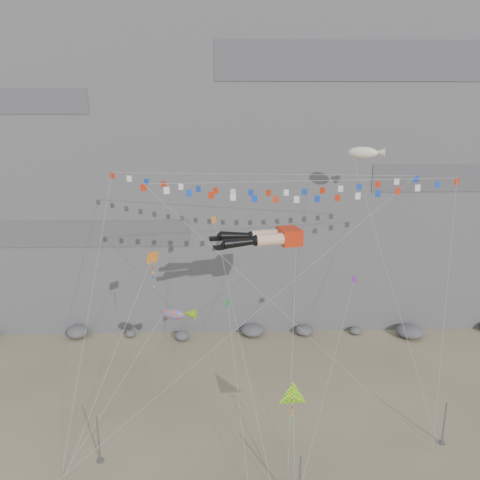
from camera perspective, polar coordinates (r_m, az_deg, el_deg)
The scene contains 15 objects.
ground at distance 40.67m, azimuth 2.88°, elevation -22.19°, with size 120.00×120.00×0.00m, color tan.
cliff at distance 64.45m, azimuth 0.91°, elevation 15.26°, with size 80.00×28.00×50.00m, color slate.
talus_boulders at distance 54.91m, azimuth 1.50°, elevation -10.97°, with size 60.00×3.00×1.20m, color #59585D, non-canonical shape.
anchor_pole_left at distance 38.08m, azimuth -16.86°, elevation -22.26°, with size 0.12×0.12×3.78m, color slate.
anchor_pole_right at distance 41.36m, azimuth 23.63°, elevation -19.80°, with size 0.12×0.12×3.60m, color slate.
legs_kite at distance 39.33m, azimuth 3.14°, elevation 0.27°, with size 7.89×15.33×20.22m.
flag_banner_upper at distance 42.21m, azimuth 2.39°, elevation 7.98°, with size 28.26×15.98×28.22m.
flag_banner_lower at distance 37.85m, azimuth 8.27°, elevation 7.10°, with size 25.54×8.88×22.66m.
harlequin_kite at distance 38.40m, azimuth -10.65°, elevation -2.20°, with size 6.52×9.94×16.93m.
fish_windsock at distance 38.29m, azimuth -8.13°, elevation -8.95°, with size 9.12×8.55×13.89m.
delta_kite at distance 35.04m, azimuth 6.47°, elevation -18.51°, with size 2.36×5.85×7.58m.
blimp_windsock at distance 46.38m, azimuth 14.76°, elevation 10.18°, with size 5.23×15.98×25.86m.
small_kite_a at distance 40.59m, azimuth -3.11°, elevation 2.05°, with size 4.79×14.38×21.25m.
small_kite_b at distance 40.29m, azimuth 13.67°, elevation -5.10°, with size 6.60×11.59×16.74m.
small_kite_c at distance 38.43m, azimuth -1.49°, elevation -7.87°, with size 2.03×9.97×13.51m.
Camera 1 is at (-2.81, -32.39, 24.43)m, focal length 35.00 mm.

